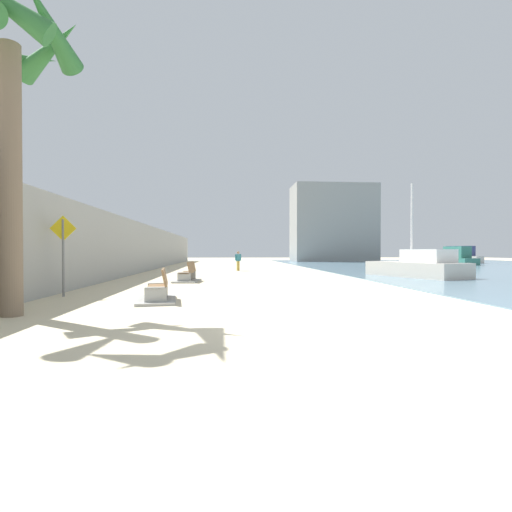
% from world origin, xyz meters
% --- Properties ---
extents(ground_plane, '(120.00, 120.00, 0.00)m').
position_xyz_m(ground_plane, '(0.00, 18.00, 0.00)').
color(ground_plane, beige).
extents(seawall, '(0.80, 64.00, 3.48)m').
position_xyz_m(seawall, '(-7.50, 18.00, 1.74)').
color(seawall, '#9E9E99').
rests_on(seawall, ground).
extents(palm_tree, '(3.18, 3.27, 7.48)m').
position_xyz_m(palm_tree, '(-6.22, 1.22, 5.72)').
color(palm_tree, '#7A6651').
rests_on(palm_tree, ground).
extents(bench_near, '(1.37, 2.23, 0.98)m').
position_xyz_m(bench_near, '(-3.28, 3.53, 0.23)').
color(bench_near, '#9E9E99').
rests_on(bench_near, ground).
extents(bench_far, '(1.29, 2.19, 0.98)m').
position_xyz_m(bench_far, '(-3.13, 10.72, 0.23)').
color(bench_far, '#9E9E99').
rests_on(bench_far, ground).
extents(person_walking, '(0.49, 0.30, 1.50)m').
position_xyz_m(person_walking, '(-0.29, 20.68, 0.86)').
color(person_walking, gold).
rests_on(person_walking, ground).
extents(boat_far_right, '(4.21, 7.13, 2.11)m').
position_xyz_m(boat_far_right, '(27.73, 36.90, 0.80)').
color(boat_far_right, beige).
rests_on(boat_far_right, water_bay).
extents(boat_nearest, '(1.86, 7.28, 1.99)m').
position_xyz_m(boat_nearest, '(23.93, 31.46, 0.75)').
color(boat_nearest, '#337060').
rests_on(boat_nearest, water_bay).
extents(boat_mid_bay, '(4.21, 6.12, 5.40)m').
position_xyz_m(boat_mid_bay, '(9.74, 12.60, 0.64)').
color(boat_mid_bay, beige).
rests_on(boat_mid_bay, water_bay).
extents(pedestrian_sign, '(0.85, 0.08, 2.68)m').
position_xyz_m(pedestrian_sign, '(-6.60, 4.96, 1.67)').
color(pedestrian_sign, slate).
rests_on(pedestrian_sign, ground).
extents(harbor_building, '(12.00, 6.00, 11.20)m').
position_xyz_m(harbor_building, '(14.62, 46.00, 5.60)').
color(harbor_building, gray).
rests_on(harbor_building, ground).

